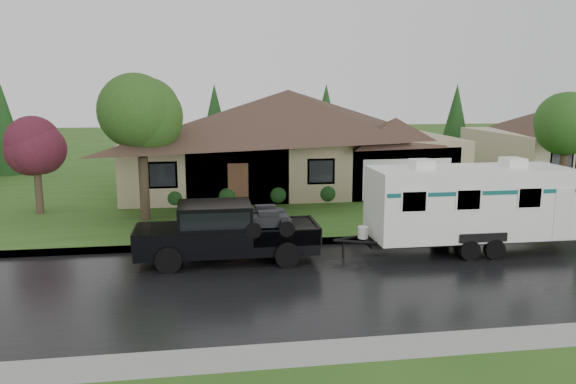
% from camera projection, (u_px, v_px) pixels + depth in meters
% --- Properties ---
extents(ground, '(140.00, 140.00, 0.00)m').
position_uv_depth(ground, '(292.00, 263.00, 19.08)').
color(ground, '#2C5219').
rests_on(ground, ground).
extents(road, '(140.00, 8.00, 0.01)m').
position_uv_depth(road, '(303.00, 282.00, 17.14)').
color(road, black).
rests_on(road, ground).
extents(curb, '(140.00, 0.50, 0.15)m').
position_uv_depth(curb, '(283.00, 243.00, 21.25)').
color(curb, gray).
rests_on(curb, ground).
extents(lawn, '(140.00, 26.00, 0.15)m').
position_uv_depth(lawn, '(253.00, 186.00, 33.65)').
color(lawn, '#2C5219').
rests_on(lawn, ground).
extents(house_main, '(19.44, 10.80, 6.90)m').
position_uv_depth(house_main, '(294.00, 128.00, 32.21)').
color(house_main, '#988B67').
rests_on(house_main, lawn).
extents(tree_left_green, '(3.82, 3.82, 6.32)m').
position_uv_depth(tree_left_green, '(141.00, 119.00, 23.87)').
color(tree_left_green, '#382B1E').
rests_on(tree_left_green, lawn).
extents(tree_red, '(2.62, 2.62, 4.33)m').
position_uv_depth(tree_red, '(35.00, 149.00, 25.37)').
color(tree_red, '#382B1E').
rests_on(tree_red, lawn).
extents(tree_right_green, '(3.32, 3.32, 5.49)m').
position_uv_depth(tree_right_green, '(567.00, 127.00, 27.79)').
color(tree_right_green, '#382B1E').
rests_on(tree_right_green, lawn).
extents(shrub_row, '(13.60, 1.00, 1.00)m').
position_uv_depth(shrub_row, '(302.00, 193.00, 28.30)').
color(shrub_row, '#143814').
rests_on(shrub_row, lawn).
extents(pickup_truck, '(6.09, 2.32, 2.03)m').
position_uv_depth(pickup_truck, '(224.00, 230.00, 19.08)').
color(pickup_truck, black).
rests_on(pickup_truck, ground).
extents(travel_trailer, '(7.51, 2.64, 3.37)m').
position_uv_depth(travel_trailer, '(468.00, 202.00, 20.26)').
color(travel_trailer, white).
rests_on(travel_trailer, ground).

